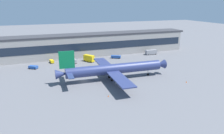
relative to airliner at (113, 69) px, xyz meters
name	(u,v)px	position (x,y,z in m)	size (l,w,h in m)	color
ground_plane	(84,81)	(-13.84, 2.14, -5.19)	(600.00, 600.00, 0.00)	slate
terminal_building	(66,46)	(-13.84, 52.58, 2.42)	(177.97, 14.90, 15.16)	#9E9993
airliner	(113,69)	(0.00, 0.00, 0.00)	(54.98, 47.21, 15.41)	navy
belt_loader	(116,57)	(16.18, 37.48, -4.03)	(6.51, 5.02, 1.95)	#2651A5
pushback_tractor	(33,67)	(-35.76, 31.75, -4.14)	(5.42, 4.89, 1.75)	#2651A5
fuel_truck	(151,52)	(44.15, 38.88, -3.30)	(8.44, 2.93, 3.35)	gray
crew_van	(74,61)	(-12.21, 35.68, -3.73)	(2.52, 5.32, 2.55)	gray
follow_me_car	(52,61)	(-24.90, 40.93, -4.10)	(2.63, 4.66, 1.85)	yellow
catering_truck	(89,58)	(-2.72, 35.87, -2.90)	(6.11, 7.45, 4.15)	yellow
traffic_cone_0	(186,82)	(30.28, -16.16, -4.85)	(0.54, 0.54, 0.68)	#F2590C
traffic_cone_1	(108,96)	(-8.87, -17.94, -4.86)	(0.52, 0.52, 0.66)	#F2590C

